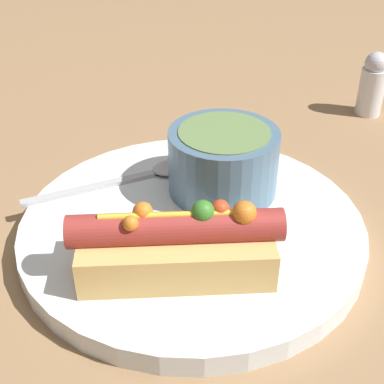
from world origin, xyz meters
The scene contains 6 objects.
ground_plane centered at (0.00, 0.00, 0.00)m, with size 4.00×4.00×0.00m, color #93704C.
dinner_plate centered at (0.00, 0.00, 0.01)m, with size 0.29×0.29×0.02m.
hot_dog centered at (0.02, -0.06, 0.04)m, with size 0.15×0.13×0.06m.
soup_bowl centered at (0.00, 0.05, 0.05)m, with size 0.10×0.10×0.06m.
spoon centered at (-0.07, 0.04, 0.02)m, with size 0.11×0.15×0.01m.
salt_shaker centered at (0.06, 0.32, 0.04)m, with size 0.03×0.03×0.08m.
Camera 1 is at (0.18, -0.31, 0.29)m, focal length 50.00 mm.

